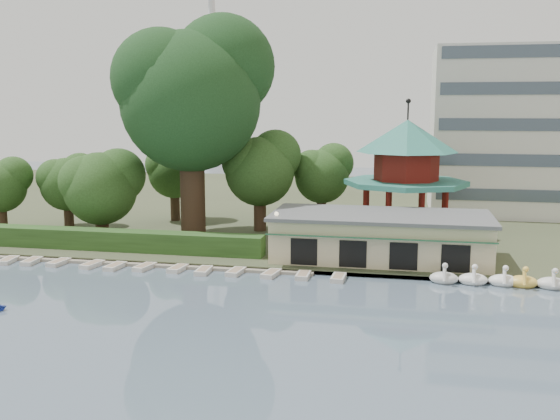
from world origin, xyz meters
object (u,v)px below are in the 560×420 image
(pavilion, at_px, (406,166))
(big_tree, at_px, (193,90))
(dock, at_px, (119,262))
(boathouse, at_px, (380,236))

(pavilion, height_order, big_tree, big_tree)
(dock, height_order, big_tree, big_tree)
(big_tree, bearing_deg, dock, -106.13)
(boathouse, height_order, pavilion, pavilion)
(pavilion, relative_size, big_tree, 0.61)
(dock, relative_size, big_tree, 1.54)
(boathouse, distance_m, pavilion, 11.43)
(boathouse, bearing_deg, dock, -167.76)
(pavilion, bearing_deg, big_tree, -169.72)
(dock, distance_m, big_tree, 18.78)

